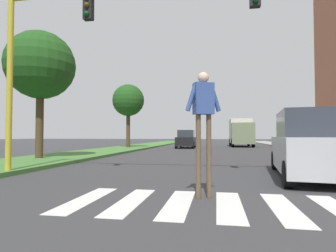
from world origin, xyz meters
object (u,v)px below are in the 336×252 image
object	(u,v)px
pedestrian_performer	(203,114)
sedan_midblock	(186,140)
tree_far	(128,101)
traffic_light_gantry	(87,31)
truck_box_delivery	(241,132)
suv_crossing	(311,146)
tree_mid	(41,66)

from	to	relation	value
pedestrian_performer	sedan_midblock	xyz separation A→B (m)	(-2.68, 21.74, -0.85)
tree_far	traffic_light_gantry	distance (m)	17.59
traffic_light_gantry	sedan_midblock	bearing A→B (deg)	87.46
truck_box_delivery	suv_crossing	bearing A→B (deg)	-89.95
tree_mid	suv_crossing	size ratio (longest dim) A/B	1.29
suv_crossing	truck_box_delivery	size ratio (longest dim) A/B	0.77
tree_far	suv_crossing	distance (m)	19.63
tree_mid	traffic_light_gantry	xyz separation A→B (m)	(4.64, -4.45, -0.27)
tree_mid	pedestrian_performer	bearing A→B (deg)	-38.80
suv_crossing	pedestrian_performer	bearing A→B (deg)	-132.96
tree_mid	sedan_midblock	size ratio (longest dim) A/B	1.46
tree_far	pedestrian_performer	size ratio (longest dim) A/B	2.36
tree_mid	tree_far	bearing A→B (deg)	88.47
tree_mid	suv_crossing	distance (m)	12.26
suv_crossing	sedan_midblock	distance (m)	19.38
tree_mid	suv_crossing	world-z (taller)	tree_mid
traffic_light_gantry	suv_crossing	xyz separation A→B (m)	(6.54, 1.08, -3.43)
sedan_midblock	tree_far	bearing A→B (deg)	-153.72
suv_crossing	sedan_midblock	world-z (taller)	suv_crossing
tree_mid	truck_box_delivery	distance (m)	23.02
tree_far	traffic_light_gantry	xyz separation A→B (m)	(4.31, -17.05, -0.13)
tree_far	truck_box_delivery	xyz separation A→B (m)	(10.83, 7.31, -2.86)
tree_far	traffic_light_gantry	bearing A→B (deg)	-75.83
pedestrian_performer	truck_box_delivery	xyz separation A→B (m)	(2.97, 26.50, -0.03)
traffic_light_gantry	pedestrian_performer	size ratio (longest dim) A/B	3.56
traffic_light_gantry	tree_mid	bearing A→B (deg)	136.19
tree_far	suv_crossing	world-z (taller)	tree_far
tree_far	sedan_midblock	bearing A→B (deg)	26.28
pedestrian_performer	tree_mid	bearing A→B (deg)	141.20
tree_mid	tree_far	distance (m)	12.60
traffic_light_gantry	pedestrian_performer	xyz separation A→B (m)	(3.55, -2.14, -2.70)
suv_crossing	tree_mid	bearing A→B (deg)	163.22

